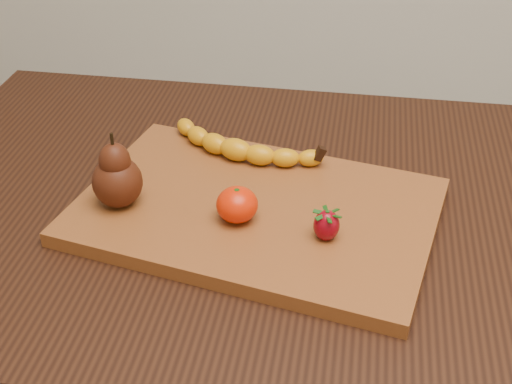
# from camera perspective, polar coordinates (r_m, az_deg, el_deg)

# --- Properties ---
(table) EXTENTS (1.00, 0.70, 0.76)m
(table) POSITION_cam_1_polar(r_m,az_deg,el_deg) (1.02, -0.17, -5.26)
(table) COLOR black
(table) RESTS_ON ground
(cutting_board) EXTENTS (0.50, 0.38, 0.02)m
(cutting_board) POSITION_cam_1_polar(r_m,az_deg,el_deg) (0.92, 0.00, -1.55)
(cutting_board) COLOR brown
(cutting_board) RESTS_ON table
(banana) EXTENTS (0.21, 0.11, 0.03)m
(banana) POSITION_cam_1_polar(r_m,az_deg,el_deg) (1.00, -1.63, 3.41)
(banana) COLOR orange
(banana) RESTS_ON cutting_board
(pear) EXTENTS (0.08, 0.08, 0.10)m
(pear) POSITION_cam_1_polar(r_m,az_deg,el_deg) (0.91, -11.15, 1.76)
(pear) COLOR #40180A
(pear) RESTS_ON cutting_board
(mandarin) EXTENTS (0.06, 0.06, 0.04)m
(mandarin) POSITION_cam_1_polar(r_m,az_deg,el_deg) (0.88, -1.52, -1.02)
(mandarin) COLOR red
(mandarin) RESTS_ON cutting_board
(strawberry) EXTENTS (0.04, 0.04, 0.04)m
(strawberry) POSITION_cam_1_polar(r_m,az_deg,el_deg) (0.85, 5.67, -2.58)
(strawberry) COLOR maroon
(strawberry) RESTS_ON cutting_board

